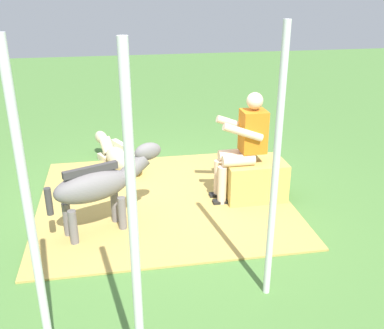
{
  "coord_description": "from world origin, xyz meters",
  "views": [
    {
      "loc": [
        0.59,
        5.05,
        2.63
      ],
      "look_at": [
        -0.27,
        0.15,
        0.55
      ],
      "focal_mm": 41.55,
      "sensor_mm": 36.0,
      "label": 1
    }
  ],
  "objects_px": {
    "soda_bottle": "(279,172)",
    "tent_pole_left": "(275,173)",
    "pony_standing": "(100,185)",
    "tent_pole_right": "(31,226)",
    "hay_bale": "(254,180)",
    "tent_pole_mid": "(134,239)",
    "pony_lying": "(121,157)",
    "person_seated": "(243,142)"
  },
  "relations": [
    {
      "from": "pony_standing",
      "to": "tent_pole_left",
      "type": "distance_m",
      "value": 2.07
    },
    {
      "from": "pony_lying",
      "to": "tent_pole_right",
      "type": "relative_size",
      "value": 0.55
    },
    {
      "from": "pony_lying",
      "to": "tent_pole_left",
      "type": "height_order",
      "value": "tent_pole_left"
    },
    {
      "from": "tent_pole_mid",
      "to": "person_seated",
      "type": "bearing_deg",
      "value": -119.06
    },
    {
      "from": "hay_bale",
      "to": "tent_pole_left",
      "type": "bearing_deg",
      "value": 76.26
    },
    {
      "from": "pony_standing",
      "to": "tent_pole_right",
      "type": "height_order",
      "value": "tent_pole_right"
    },
    {
      "from": "person_seated",
      "to": "tent_pole_mid",
      "type": "bearing_deg",
      "value": 60.94
    },
    {
      "from": "tent_pole_left",
      "to": "tent_pole_right",
      "type": "xyz_separation_m",
      "value": [
        1.82,
        0.53,
        0.0
      ]
    },
    {
      "from": "pony_standing",
      "to": "tent_pole_right",
      "type": "bearing_deg",
      "value": 79.19
    },
    {
      "from": "tent_pole_right",
      "to": "pony_lying",
      "type": "bearing_deg",
      "value": -99.54
    },
    {
      "from": "tent_pole_right",
      "to": "hay_bale",
      "type": "bearing_deg",
      "value": -133.78
    },
    {
      "from": "person_seated",
      "to": "pony_lying",
      "type": "bearing_deg",
      "value": -40.32
    },
    {
      "from": "hay_bale",
      "to": "soda_bottle",
      "type": "relative_size",
      "value": 2.91
    },
    {
      "from": "pony_lying",
      "to": "hay_bale",
      "type": "bearing_deg",
      "value": 142.7
    },
    {
      "from": "person_seated",
      "to": "soda_bottle",
      "type": "height_order",
      "value": "person_seated"
    },
    {
      "from": "person_seated",
      "to": "soda_bottle",
      "type": "xyz_separation_m",
      "value": [
        -0.68,
        -0.47,
        -0.65
      ]
    },
    {
      "from": "tent_pole_mid",
      "to": "pony_standing",
      "type": "bearing_deg",
      "value": -82.55
    },
    {
      "from": "pony_standing",
      "to": "tent_pole_mid",
      "type": "relative_size",
      "value": 0.54
    },
    {
      "from": "tent_pole_right",
      "to": "tent_pole_mid",
      "type": "height_order",
      "value": "same"
    },
    {
      "from": "hay_bale",
      "to": "soda_bottle",
      "type": "height_order",
      "value": "hay_bale"
    },
    {
      "from": "pony_lying",
      "to": "soda_bottle",
      "type": "bearing_deg",
      "value": 159.96
    },
    {
      "from": "pony_standing",
      "to": "person_seated",
      "type": "bearing_deg",
      "value": -164.19
    },
    {
      "from": "soda_bottle",
      "to": "tent_pole_left",
      "type": "distance_m",
      "value": 2.71
    },
    {
      "from": "pony_standing",
      "to": "pony_lying",
      "type": "relative_size",
      "value": 0.97
    },
    {
      "from": "person_seated",
      "to": "pony_lying",
      "type": "xyz_separation_m",
      "value": [
        1.49,
        -1.26,
        -0.59
      ]
    },
    {
      "from": "hay_bale",
      "to": "tent_pole_right",
      "type": "height_order",
      "value": "tent_pole_right"
    },
    {
      "from": "person_seated",
      "to": "tent_pole_mid",
      "type": "height_order",
      "value": "tent_pole_mid"
    },
    {
      "from": "person_seated",
      "to": "pony_standing",
      "type": "relative_size",
      "value": 1.09
    },
    {
      "from": "pony_lying",
      "to": "soda_bottle",
      "type": "distance_m",
      "value": 2.31
    },
    {
      "from": "soda_bottle",
      "to": "tent_pole_mid",
      "type": "xyz_separation_m",
      "value": [
        2.14,
        3.1,
        1.06
      ]
    },
    {
      "from": "soda_bottle",
      "to": "tent_pole_right",
      "type": "bearing_deg",
      "value": 45.52
    },
    {
      "from": "person_seated",
      "to": "tent_pole_mid",
      "type": "distance_m",
      "value": 3.03
    },
    {
      "from": "tent_pole_left",
      "to": "tent_pole_mid",
      "type": "distance_m",
      "value": 1.43
    },
    {
      "from": "pony_standing",
      "to": "tent_pole_right",
      "type": "xyz_separation_m",
      "value": [
        0.36,
        1.87,
        0.61
      ]
    },
    {
      "from": "tent_pole_mid",
      "to": "soda_bottle",
      "type": "bearing_deg",
      "value": -124.69
    },
    {
      "from": "pony_lying",
      "to": "tent_pole_right",
      "type": "bearing_deg",
      "value": 80.46
    },
    {
      "from": "person_seated",
      "to": "soda_bottle",
      "type": "distance_m",
      "value": 1.06
    },
    {
      "from": "hay_bale",
      "to": "pony_standing",
      "type": "bearing_deg",
      "value": 14.52
    },
    {
      "from": "pony_lying",
      "to": "tent_pole_mid",
      "type": "bearing_deg",
      "value": 90.39
    },
    {
      "from": "pony_lying",
      "to": "tent_pole_mid",
      "type": "xyz_separation_m",
      "value": [
        -0.03,
        3.89,
        1.0
      ]
    },
    {
      "from": "tent_pole_right",
      "to": "person_seated",
      "type": "bearing_deg",
      "value": -131.6
    },
    {
      "from": "tent_pole_left",
      "to": "tent_pole_right",
      "type": "relative_size",
      "value": 1.0
    }
  ]
}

